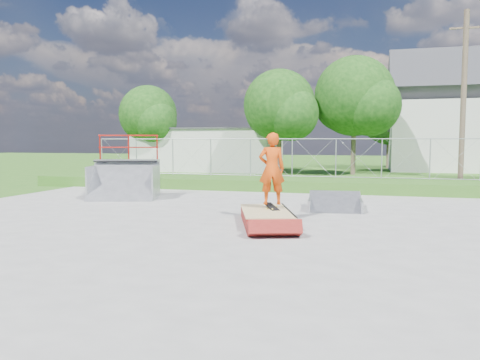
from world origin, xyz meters
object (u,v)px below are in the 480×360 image
(grind_box, at_px, (266,217))
(quarter_pipe, at_px, (123,167))
(flat_bank_ramp, at_px, (335,203))
(skater, at_px, (272,171))

(grind_box, bearing_deg, quarter_pipe, 131.01)
(grind_box, height_order, quarter_pipe, quarter_pipe)
(grind_box, relative_size, flat_bank_ramp, 1.59)
(skater, bearing_deg, quarter_pipe, -46.25)
(grind_box, bearing_deg, flat_bank_ramp, 43.47)
(quarter_pipe, bearing_deg, flat_bank_ramp, -22.66)
(grind_box, xyz_separation_m, quarter_pipe, (-6.25, 3.75, 1.02))
(flat_bank_ramp, bearing_deg, grind_box, -123.06)
(quarter_pipe, distance_m, skater, 7.19)
(skater, bearing_deg, grind_box, 59.25)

